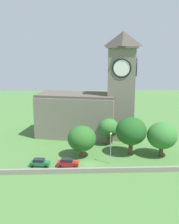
# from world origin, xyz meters

# --- Properties ---
(ground_plane) EXTENTS (200.00, 200.00, 0.00)m
(ground_plane) POSITION_xyz_m (0.00, 15.00, 0.00)
(ground_plane) COLOR #477538
(church) EXTENTS (30.14, 16.31, 30.07)m
(church) POSITION_xyz_m (1.58, 20.67, 9.37)
(church) COLOR slate
(church) RESTS_ON ground
(quay_barrier) EXTENTS (48.88, 0.70, 1.06)m
(quay_barrier) POSITION_xyz_m (0.00, -4.29, 0.53)
(quay_barrier) COLOR gray
(quay_barrier) RESTS_ON ground
(car_green) EXTENTS (4.41, 2.44, 1.72)m
(car_green) POSITION_xyz_m (-10.90, -0.55, 0.87)
(car_green) COLOR #1E6B38
(car_green) RESTS_ON ground
(car_red) EXTENTS (4.84, 2.45, 1.85)m
(car_red) POSITION_xyz_m (-4.73, -1.08, 0.94)
(car_red) COLOR red
(car_red) RESTS_ON ground
(streetlamp_west_mid) EXTENTS (0.44, 0.44, 7.27)m
(streetlamp_west_mid) POSITION_xyz_m (4.78, 0.21, 4.83)
(streetlamp_west_mid) COLOR #9EA0A5
(streetlamp_west_mid) RESTS_ON ground
(tree_by_tower) EXTENTS (5.50, 5.50, 7.20)m
(tree_by_tower) POSITION_xyz_m (5.83, 12.96, 4.69)
(tree_by_tower) COLOR brown
(tree_by_tower) RESTS_ON ground
(tree_churchyard) EXTENTS (6.78, 6.78, 7.64)m
(tree_churchyard) POSITION_xyz_m (-1.54, 4.62, 4.57)
(tree_churchyard) COLOR brown
(tree_churchyard) RESTS_ON ground
(tree_riverside_west) EXTENTS (7.11, 7.11, 8.37)m
(tree_riverside_west) POSITION_xyz_m (17.57, 4.27, 5.14)
(tree_riverside_west) COLOR brown
(tree_riverside_west) RESTS_ON ground
(tree_riverside_east) EXTENTS (7.45, 7.45, 9.34)m
(tree_riverside_east) POSITION_xyz_m (10.38, 5.56, 5.94)
(tree_riverside_east) COLOR brown
(tree_riverside_east) RESTS_ON ground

